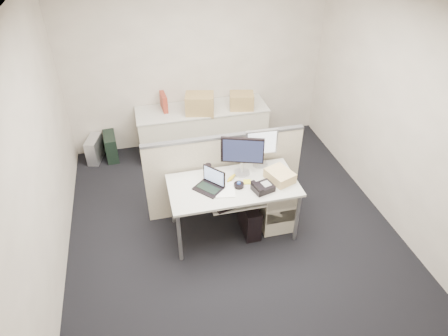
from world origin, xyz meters
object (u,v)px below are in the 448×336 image
object	(u,v)px
monitor_main	(242,156)
desk_phone	(263,188)
laptop	(208,181)
desk	(233,189)

from	to	relation	value
monitor_main	desk_phone	world-z (taller)	monitor_main
laptop	desk	bearing A→B (deg)	52.72
desk	desk_phone	distance (m)	0.36
monitor_main	laptop	distance (m)	0.51
monitor_main	desk_phone	xyz separation A→B (m)	(0.15, -0.36, -0.21)
desk	desk_phone	world-z (taller)	desk_phone
laptop	desk_phone	distance (m)	0.63
desk	laptop	size ratio (longest dim) A/B	4.93
laptop	desk_phone	bearing A→B (deg)	33.97
desk	monitor_main	size ratio (longest dim) A/B	2.99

